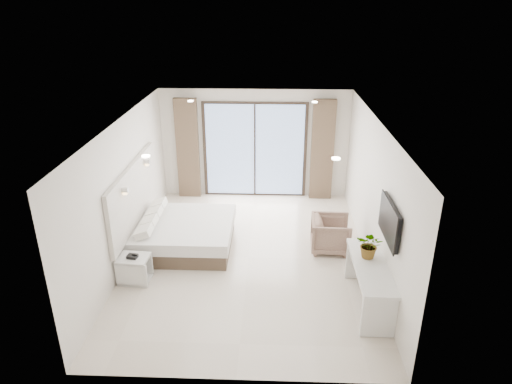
% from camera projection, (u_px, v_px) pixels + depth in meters
% --- Properties ---
extents(ground, '(6.20, 6.20, 0.00)m').
position_uv_depth(ground, '(249.00, 257.00, 8.92)').
color(ground, beige).
rests_on(ground, ground).
extents(room_shell, '(4.62, 6.22, 2.72)m').
position_uv_depth(room_shell, '(240.00, 168.00, 9.00)').
color(room_shell, silver).
rests_on(room_shell, ground).
extents(bed, '(1.94, 1.85, 0.68)m').
position_uv_depth(bed, '(183.00, 234.00, 9.21)').
color(bed, brown).
rests_on(bed, ground).
extents(nightstand, '(0.56, 0.47, 0.48)m').
position_uv_depth(nightstand, '(135.00, 269.00, 8.09)').
color(nightstand, silver).
rests_on(nightstand, ground).
extents(phone, '(0.19, 0.16, 0.06)m').
position_uv_depth(phone, '(132.00, 256.00, 7.97)').
color(phone, black).
rests_on(phone, nightstand).
extents(console_desk, '(0.54, 1.72, 0.77)m').
position_uv_depth(console_desk, '(370.00, 275.00, 7.33)').
color(console_desk, silver).
rests_on(console_desk, ground).
extents(plant, '(0.57, 0.59, 0.36)m').
position_uv_depth(plant, '(370.00, 248.00, 7.39)').
color(plant, '#33662D').
rests_on(plant, console_desk).
extents(armchair, '(0.73, 0.77, 0.77)m').
position_uv_depth(armchair, '(331.00, 232.00, 9.06)').
color(armchair, '#8C6C5B').
rests_on(armchair, ground).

